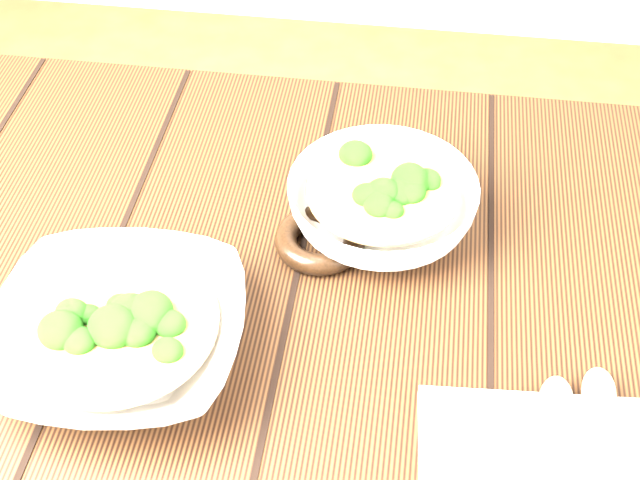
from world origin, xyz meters
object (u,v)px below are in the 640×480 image
soup_bowl_front (119,334)px  trivet (320,240)px  table (309,387)px  soup_bowl_back (382,204)px

soup_bowl_front → trivet: 0.24m
table → trivet: 0.16m
table → soup_bowl_back: size_ratio=5.61×
soup_bowl_front → table: bearing=22.9°
soup_bowl_back → trivet: (-0.06, -0.04, -0.02)m
soup_bowl_front → soup_bowl_back: soup_bowl_back is taller
soup_bowl_front → trivet: soup_bowl_front is taller
trivet → table: bearing=-88.9°
soup_bowl_front → soup_bowl_back: bearing=42.4°
trivet → soup_bowl_back: bearing=32.8°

